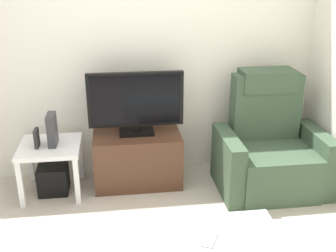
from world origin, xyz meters
TOP-DOWN VIEW (x-y plane):
  - ground_plane at (0.00, 0.00)m, footprint 6.40×6.40m
  - wall_back at (0.00, 1.13)m, footprint 6.40×0.06m
  - tv_stand at (0.10, 0.83)m, footprint 0.81×0.48m
  - television at (0.10, 0.85)m, footprint 0.87×0.20m
  - recliner_armchair at (1.32, 0.61)m, footprint 0.98×0.78m
  - side_table at (-0.69, 0.75)m, footprint 0.54×0.54m
  - subwoofer_box at (-0.69, 0.75)m, footprint 0.27×0.27m
  - book_upright at (-0.79, 0.73)m, footprint 0.03×0.13m
  - game_console at (-0.66, 0.76)m, footprint 0.07×0.20m
  - coffee_table at (0.47, -0.68)m, footprint 0.90×0.60m
  - cell_phone at (0.45, -0.66)m, footprint 0.13×0.17m

SIDE VIEW (x-z plane):
  - ground_plane at x=0.00m, z-range 0.00..0.00m
  - subwoofer_box at x=-0.69m, z-range 0.00..0.27m
  - tv_stand at x=0.10m, z-range 0.00..0.50m
  - coffee_table at x=0.47m, z-range 0.17..0.56m
  - recliner_armchair at x=1.32m, z-range -0.17..0.91m
  - cell_phone at x=0.45m, z-range 0.39..0.40m
  - side_table at x=-0.69m, z-range 0.16..0.63m
  - book_upright at x=-0.79m, z-range 0.47..0.64m
  - game_console at x=-0.66m, z-range 0.47..0.76m
  - television at x=0.10m, z-range 0.52..1.11m
  - wall_back at x=0.00m, z-range 0.00..2.60m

